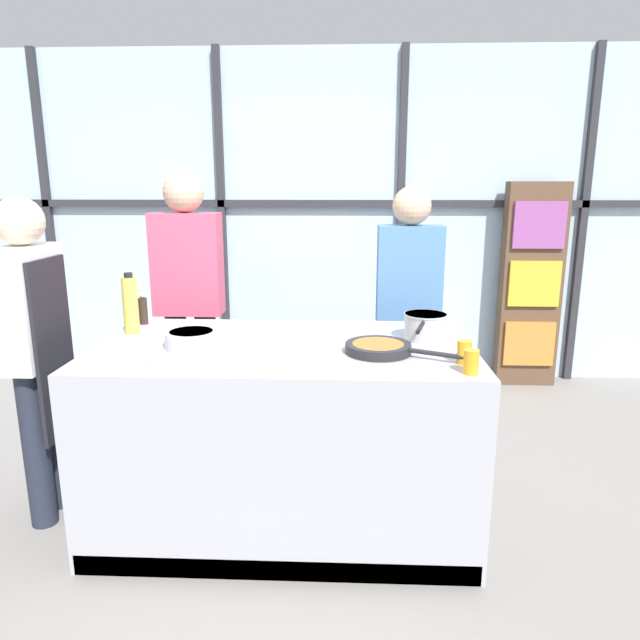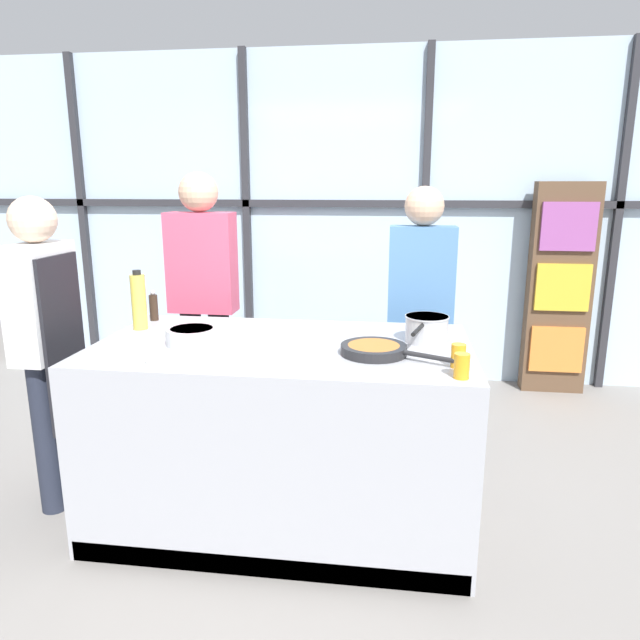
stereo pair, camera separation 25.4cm
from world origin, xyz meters
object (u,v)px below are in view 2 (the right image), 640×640
object	(u,v)px
oil_bottle	(139,301)
mixing_bowl	(192,335)
spectator_far_left	(203,291)
spectator_center_left	(420,303)
pepper_grinder	(154,307)
juice_glass_far	(458,356)
white_plate	(172,359)
chef	(47,335)
saucepan	(426,328)
juice_glass_near	(462,366)
frying_pan	(375,349)

from	to	relation	value
oil_bottle	mixing_bowl	bearing A→B (deg)	-33.12
spectator_far_left	spectator_center_left	world-z (taller)	spectator_far_left
spectator_center_left	mixing_bowl	size ratio (longest dim) A/B	6.71
pepper_grinder	juice_glass_far	distance (m)	1.77
mixing_bowl	white_plate	bearing A→B (deg)	-89.42
chef	pepper_grinder	bearing A→B (deg)	135.71
chef	white_plate	size ratio (longest dim) A/B	7.17
chef	saucepan	distance (m)	1.94
saucepan	pepper_grinder	xyz separation A→B (m)	(-1.53, 0.26, 0.01)
juice_glass_near	saucepan	bearing A→B (deg)	102.23
juice_glass_far	saucepan	bearing A→B (deg)	106.38
juice_glass_near	juice_glass_far	bearing A→B (deg)	90.00
chef	oil_bottle	world-z (taller)	chef
spectator_center_left	chef	bearing A→B (deg)	24.99
chef	spectator_far_left	bearing A→B (deg)	149.50
spectator_center_left	oil_bottle	distance (m)	1.67
spectator_center_left	saucepan	distance (m)	0.75
juice_glass_far	chef	bearing A→B (deg)	173.23
spectator_center_left	juice_glass_far	distance (m)	1.15
spectator_far_left	pepper_grinder	distance (m)	0.50
frying_pan	mixing_bowl	world-z (taller)	mixing_bowl
white_plate	juice_glass_far	distance (m)	1.25
spectator_center_left	oil_bottle	size ratio (longest dim) A/B	5.28
chef	white_plate	bearing A→B (deg)	68.72
saucepan	spectator_far_left	bearing A→B (deg)	151.91
spectator_far_left	saucepan	size ratio (longest dim) A/B	4.51
spectator_center_left	juice_glass_near	size ratio (longest dim) A/B	16.42
spectator_far_left	saucepan	world-z (taller)	spectator_far_left
white_plate	oil_bottle	distance (m)	0.66
spectator_center_left	oil_bottle	xyz separation A→B (m)	(-1.52, -0.69, 0.11)
pepper_grinder	juice_glass_far	size ratio (longest dim) A/B	1.71
oil_bottle	spectator_center_left	bearing A→B (deg)	24.45
chef	oil_bottle	distance (m)	0.48
chef	juice_glass_near	xyz separation A→B (m)	(2.05, -0.38, 0.04)
pepper_grinder	saucepan	bearing A→B (deg)	-9.70
oil_bottle	saucepan	bearing A→B (deg)	-2.19
spectator_center_left	frying_pan	bearing A→B (deg)	76.41
spectator_far_left	oil_bottle	world-z (taller)	spectator_far_left
mixing_bowl	oil_bottle	bearing A→B (deg)	146.88
chef	mixing_bowl	bearing A→B (deg)	87.18
saucepan	juice_glass_far	bearing A→B (deg)	-73.62
saucepan	juice_glass_near	xyz separation A→B (m)	(0.12, -0.53, -0.02)
spectator_far_left	juice_glass_far	size ratio (longest dim) A/B	17.25
frying_pan	pepper_grinder	world-z (taller)	pepper_grinder
juice_glass_far	spectator_center_left	bearing A→B (deg)	95.86
oil_bottle	juice_glass_near	distance (m)	1.74
pepper_grinder	frying_pan	bearing A→B (deg)	-21.69
white_plate	juice_glass_near	distance (m)	1.25
chef	white_plate	world-z (taller)	chef
frying_pan	mixing_bowl	size ratio (longest dim) A/B	2.05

